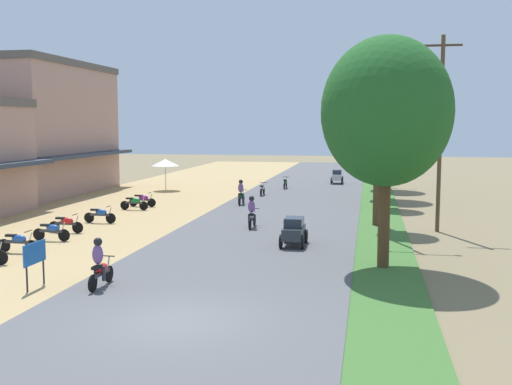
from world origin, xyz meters
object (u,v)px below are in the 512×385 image
Objects in this scene: median_tree_third at (383,130)px; motorbike_ahead_fifth at (285,182)px; median_tree_fourth at (382,98)px; car_hatchback_silver at (337,176)px; parked_motorbike_sixth at (135,202)px; parked_motorbike_fourth at (66,223)px; motorbike_ahead_third at (241,193)px; median_tree_fifth at (381,100)px; median_tree_second at (379,88)px; streetlamp_far at (377,133)px; parked_motorbike_second at (18,241)px; parked_motorbike_seventh at (143,199)px; median_tree_nearest at (386,112)px; parked_motorbike_fifth at (100,214)px; streetlamp_mid at (379,130)px; vendor_umbrella at (165,162)px; motorbike_foreground_rider at (100,264)px; car_hatchback_charcoal at (294,230)px; parked_motorbike_third at (52,230)px; streetlamp_near at (387,142)px; utility_pole_near at (440,131)px; motorbike_ahead_fourth at (262,189)px; street_signboard at (35,256)px; motorbike_ahead_second at (252,213)px.

motorbike_ahead_fifth is (-7.64, 9.73, -4.45)m from median_tree_third.
median_tree_fourth is 4.57× the size of car_hatchback_silver.
median_tree_fourth is at bearing 33.48° from parked_motorbike_sixth.
motorbike_ahead_third reaches higher than parked_motorbike_fourth.
median_tree_second is at bearing -91.16° from median_tree_fifth.
streetlamp_far is (-0.04, 15.99, -2.93)m from median_tree_fifth.
parked_motorbike_second is 17.58m from motorbike_ahead_third.
parked_motorbike_seventh is 21.21m from median_tree_nearest.
parked_motorbike_second is 0.20× the size of median_tree_fourth.
median_tree_nearest reaches higher than parked_motorbike_fourth.
streetlamp_mid reaches higher than parked_motorbike_fifth.
parked_motorbike_seventh is 0.71× the size of vendor_umbrella.
median_tree_second is (14.76, -4.56, 6.65)m from parked_motorbike_seventh.
parked_motorbike_fourth is 20.48m from median_tree_third.
streetlamp_mid is (16.92, 8.62, 2.55)m from vendor_umbrella.
median_tree_nearest is 0.93× the size of median_tree_fourth.
car_hatchback_charcoal is at bearing 56.37° from motorbike_foreground_rider.
parked_motorbike_third is 11.01m from car_hatchback_charcoal.
median_tree_second reaches higher than median_tree_nearest.
streetlamp_near is (0.22, 6.02, -1.23)m from median_tree_nearest.
utility_pole_near is at bearing -21.00° from median_tree_second.
motorbike_ahead_fifth is at bearing 79.02° from motorbike_ahead_fourth.
street_signboard is at bearing -74.12° from parked_motorbike_fifth.
car_hatchback_silver is at bearing 97.87° from streetlamp_near.
median_tree_third reaches higher than car_hatchback_silver.
street_signboard is at bearing -112.32° from median_tree_fourth.
median_tree_nearest is 7.07m from car_hatchback_charcoal.
streetlamp_far reaches higher than parked_motorbike_seventh.
parked_motorbike_third is 0.18× the size of median_tree_fifth.
median_tree_third is (16.98, -6.76, 2.71)m from vendor_umbrella.
streetlamp_far is at bearing 64.00° from parked_motorbike_seventh.
motorbike_ahead_fifth is (-3.61, 23.68, -0.17)m from car_hatchback_charcoal.
parked_motorbike_third and parked_motorbike_fifth have the same top height.
streetlamp_mid reaches higher than vendor_umbrella.
streetlamp_far is at bearing 70.74° from parked_motorbike_third.
median_tree_fifth is 20.99m from utility_pole_near.
streetlamp_near reaches higher than motorbike_ahead_third.
median_tree_third is 3.56× the size of motorbike_ahead_second.
car_hatchback_charcoal is 28.73m from car_hatchback_silver.
street_signboard is 13.12m from median_tree_nearest.
utility_pole_near is (17.61, 8.73, 4.47)m from parked_motorbike_second.
vendor_umbrella is 0.30× the size of median_tree_nearest.
parked_motorbike_seventh is (0.20, 9.74, 0.00)m from parked_motorbike_fourth.
motorbike_ahead_third is (7.85, -7.68, -1.45)m from vendor_umbrella.
parked_motorbike_second is 15.67m from median_tree_nearest.
vendor_umbrella is at bearing 175.40° from median_tree_fourth.
utility_pole_near is 9.42m from car_hatchback_charcoal.
car_hatchback_silver is at bearing 66.95° from parked_motorbike_fourth.
median_tree_nearest is (14.73, -7.50, 5.23)m from parked_motorbike_fifth.
parked_motorbike_second is 0.71× the size of vendor_umbrella.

